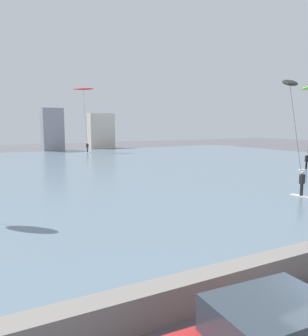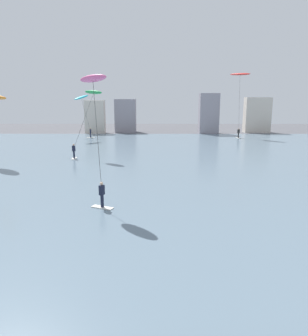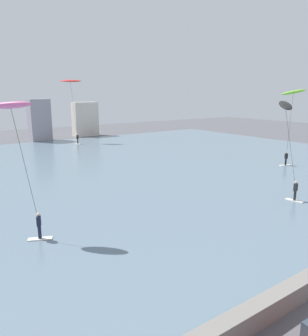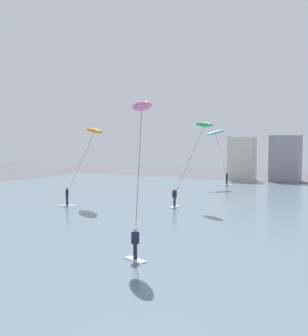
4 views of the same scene
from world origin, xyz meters
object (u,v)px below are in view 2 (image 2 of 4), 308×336
Objects in this scene: kitesurfer_red at (240,78)px; kitesurfer_pink at (94,95)px; kitesurfer_cyan at (82,101)px; kitesurfer_green at (91,101)px.

kitesurfer_pink is at bearing -116.67° from kitesurfer_red.
kitesurfer_green is at bearing -74.12° from kitesurfer_cyan.
kitesurfer_cyan is 0.67× the size of kitesurfer_red.
kitesurfer_red is 1.42× the size of kitesurfer_green.
kitesurfer_green is at bearing -137.21° from kitesurfer_red.
kitesurfer_green is (4.37, -15.35, 0.29)m from kitesurfer_cyan.
kitesurfer_pink is at bearing -76.04° from kitesurfer_cyan.
kitesurfer_pink reaches higher than kitesurfer_green.
kitesurfer_red is 1.31× the size of kitesurfer_pink.
kitesurfer_cyan is 26.21m from kitesurfer_red.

